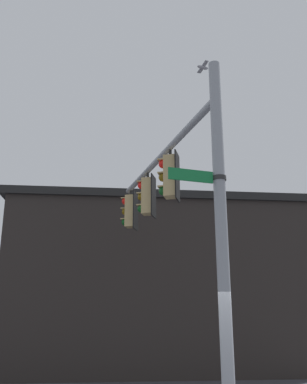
{
  "coord_description": "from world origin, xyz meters",
  "views": [
    {
      "loc": [
        -7.59,
        -0.54,
        2.09
      ],
      "look_at": [
        3.36,
        2.04,
        5.38
      ],
      "focal_mm": 39.96,
      "sensor_mm": 36.0,
      "label": 1
    }
  ],
  "objects_px": {
    "street_name_sign": "(205,177)",
    "traffic_light_mid_outer": "(130,211)",
    "traffic_light_mid_inner": "(147,196)",
    "bird_flying": "(203,67)",
    "traffic_light_nearest_pole": "(170,177)"
  },
  "relations": [
    {
      "from": "traffic_light_nearest_pole",
      "to": "traffic_light_mid_inner",
      "type": "bearing_deg",
      "value": 31.27
    },
    {
      "from": "street_name_sign",
      "to": "traffic_light_mid_outer",
      "type": "bearing_deg",
      "value": 28.77
    },
    {
      "from": "street_name_sign",
      "to": "traffic_light_nearest_pole",
      "type": "bearing_deg",
      "value": 25.14
    },
    {
      "from": "traffic_light_mid_inner",
      "to": "street_name_sign",
      "type": "relative_size",
      "value": 1.32
    },
    {
      "from": "street_name_sign",
      "to": "traffic_light_mid_inner",
      "type": "bearing_deg",
      "value": 27.72
    },
    {
      "from": "traffic_light_mid_outer",
      "to": "street_name_sign",
      "type": "height_order",
      "value": "traffic_light_mid_outer"
    },
    {
      "from": "traffic_light_mid_inner",
      "to": "traffic_light_mid_outer",
      "type": "bearing_deg",
      "value": 31.27
    },
    {
      "from": "street_name_sign",
      "to": "bird_flying",
      "type": "distance_m",
      "value": 3.82
    },
    {
      "from": "traffic_light_nearest_pole",
      "to": "bird_flying",
      "type": "distance_m",
      "value": 2.79
    },
    {
      "from": "traffic_light_mid_outer",
      "to": "bird_flying",
      "type": "xyz_separation_m",
      "value": [
        -3.84,
        -2.93,
        2.54
      ]
    },
    {
      "from": "traffic_light_mid_inner",
      "to": "street_name_sign",
      "type": "distance_m",
      "value": 4.56
    },
    {
      "from": "bird_flying",
      "to": "traffic_light_mid_inner",
      "type": "bearing_deg",
      "value": 41.27
    },
    {
      "from": "street_name_sign",
      "to": "bird_flying",
      "type": "xyz_separation_m",
      "value": [
        1.74,
        0.13,
        3.4
      ]
    },
    {
      "from": "traffic_light_nearest_pole",
      "to": "traffic_light_mid_outer",
      "type": "relative_size",
      "value": 1.0
    },
    {
      "from": "traffic_light_mid_inner",
      "to": "street_name_sign",
      "type": "bearing_deg",
      "value": -152.28
    }
  ]
}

